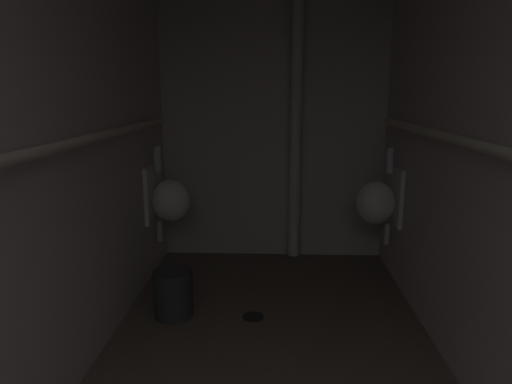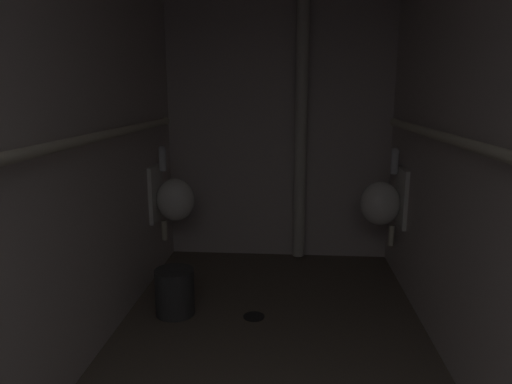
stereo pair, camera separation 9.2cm
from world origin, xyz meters
The scene contains 10 objects.
wall_left centered at (-0.99, 1.89, 1.20)m, with size 0.06×3.89×2.40m, color beige.
wall_right centered at (0.99, 1.89, 1.20)m, with size 0.06×3.89×2.40m, color beige.
wall_back centered at (0.00, 3.80, 1.20)m, with size 2.03×0.06×2.40m, color beige.
urinal_left_mid centered at (-0.81, 3.26, 0.63)m, with size 0.32×0.30×0.76m.
urinal_right_mid centered at (0.81, 3.26, 0.63)m, with size 0.32×0.30×0.76m.
supply_pipe_left centered at (-0.90, 1.91, 1.21)m, with size 0.06×3.17×0.06m.
supply_pipe_right centered at (0.90, 1.92, 1.21)m, with size 0.06×3.14×0.06m.
standpipe_back_wall centered at (0.19, 3.69, 1.20)m, with size 0.10×0.10×2.35m, color beige.
floor_drain centered at (-0.12, 2.57, 0.00)m, with size 0.14×0.14×0.01m, color black.
waste_bin centered at (-0.64, 2.58, 0.15)m, with size 0.26×0.26×0.31m, color #2D2D2D.
Camera 1 is at (0.02, -0.19, 1.44)m, focal length 32.34 mm.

